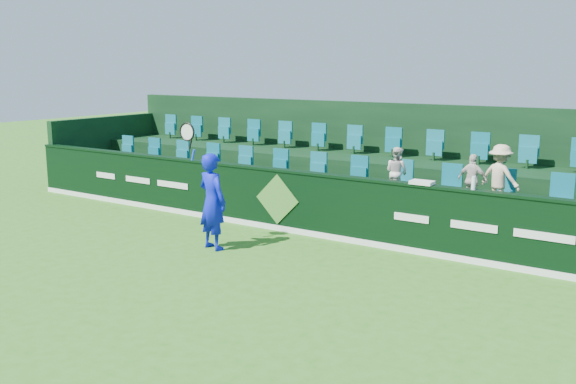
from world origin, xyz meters
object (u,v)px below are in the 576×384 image
Objects in this scene: tennis_player at (212,201)px; spectator_middle at (473,180)px; towel at (422,182)px; drinks_bottle at (474,183)px; spectator_left at (397,172)px; spectator_right at (500,177)px.

tennis_player reaches higher than spectator_middle.
drinks_bottle reaches higher than towel.
towel is (3.50, 1.96, 0.42)m from tennis_player.
tennis_player is 2.36× the size of spectator_left.
spectator_right reaches higher than towel.
tennis_player is 5.14m from spectator_middle.
spectator_right is at bearing 44.78° from towel.
towel is at bearing 29.19° from tennis_player.
spectator_right is (2.15, 0.00, 0.10)m from spectator_left.
tennis_player is at bearing 68.21° from spectator_left.
spectator_right is at bearing -162.93° from spectator_left.
spectator_middle is (1.62, 0.00, -0.01)m from spectator_left.
spectator_middle is at bearing 108.48° from drinks_bottle.
spectator_left is 0.84× the size of spectator_right.
tennis_player is at bearing 50.25° from spectator_right.
spectator_middle is 4.23× the size of drinks_bottle.
spectator_middle is (4.10, 3.08, 0.36)m from tennis_player.
spectator_middle is at bearing 36.87° from tennis_player.
tennis_player is 1.99× the size of spectator_right.
spectator_left is at bearing 16.65° from spectator_right.
spectator_right is (0.53, 0.00, 0.11)m from spectator_middle.
spectator_left reaches higher than towel.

